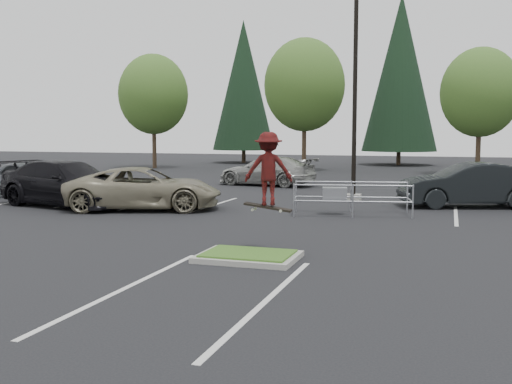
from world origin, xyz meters
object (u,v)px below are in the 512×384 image
(skateboarder, at_px, (268,169))
(car_r_charc, at_px, (469,185))
(decid_a, at_px, (154,97))
(conif_a, at_px, (244,85))
(conif_b, at_px, (400,73))
(cart_corral, at_px, (339,194))
(car_far_silver, at_px, (268,171))
(light_pole, at_px, (355,90))
(car_l_grey, at_px, (34,178))
(car_l_tan, at_px, (142,188))
(decid_b, at_px, (304,88))
(car_l_black, at_px, (66,183))
(decid_c, at_px, (480,95))

(skateboarder, relative_size, car_r_charc, 0.37)
(decid_a, bearing_deg, conif_a, 68.09)
(conif_b, xyz_separation_m, cart_corral, (0.62, -32.59, -7.14))
(car_r_charc, bearing_deg, car_far_silver, -140.21)
(light_pole, height_order, cart_corral, light_pole)
(cart_corral, height_order, car_l_grey, car_l_grey)
(car_l_tan, xyz_separation_m, car_far_silver, (1.50, 11.00, -0.01))
(decid_b, bearing_deg, car_l_tan, -91.19)
(conif_a, height_order, car_l_black, conif_a)
(decid_b, bearing_deg, car_l_black, -99.11)
(skateboarder, bearing_deg, car_l_grey, -49.34)
(car_l_black, bearing_deg, car_r_charc, -58.84)
(skateboarder, bearing_deg, car_far_silver, -89.48)
(decid_a, height_order, cart_corral, decid_a)
(decid_a, xyz_separation_m, cart_corral, (18.63, -22.12, -4.87))
(decid_b, bearing_deg, conif_b, 58.91)
(car_far_silver, bearing_deg, decid_a, -122.68)
(conif_b, height_order, car_r_charc, conif_b)
(conif_a, relative_size, car_far_silver, 2.45)
(conif_b, distance_m, skateboarder, 39.93)
(light_pole, height_order, skateboarder, light_pole)
(car_l_tan, distance_m, car_r_charc, 12.31)
(car_r_charc, bearing_deg, car_l_black, -90.09)
(conif_b, xyz_separation_m, car_l_tan, (-6.50, -33.50, -7.07))
(decid_c, bearing_deg, car_l_tan, -118.68)
(decid_b, distance_m, car_r_charc, 22.57)
(cart_corral, relative_size, car_l_tan, 0.74)
(conif_b, height_order, car_l_grey, conif_b)
(decid_b, xyz_separation_m, cart_corral, (6.63, -22.62, -5.33))
(cart_corral, height_order, car_r_charc, car_r_charc)
(conif_b, bearing_deg, light_pole, -88.99)
(decid_a, xyz_separation_m, car_l_black, (8.22, -23.03, -4.70))
(decid_a, bearing_deg, conif_b, 30.17)
(car_l_grey, xyz_separation_m, car_r_charc, (18.46, 1.64, 0.05))
(car_l_black, bearing_deg, car_l_grey, 66.55)
(conif_b, xyz_separation_m, car_far_silver, (-5.00, -22.50, -7.08))
(decid_a, distance_m, car_r_charc, 29.89)
(conif_a, height_order, car_l_tan, conif_a)
(car_l_grey, bearing_deg, decid_a, -11.04)
(cart_corral, xyz_separation_m, car_r_charc, (4.33, 3.59, 0.14))
(decid_a, relative_size, car_r_charc, 1.74)
(skateboarder, relative_size, car_far_silver, 0.36)
(decid_a, height_order, decid_b, decid_b)
(conif_a, bearing_deg, skateboarder, -70.05)
(light_pole, xyz_separation_m, car_l_black, (-10.28, -5.00, -3.68))
(decid_c, distance_m, conif_a, 22.50)
(car_far_silver, bearing_deg, car_l_tan, 2.32)
(cart_corral, bearing_deg, conif_a, 103.25)
(car_l_black, bearing_deg, car_far_silver, -9.32)
(decid_c, bearing_deg, car_r_charc, -93.23)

